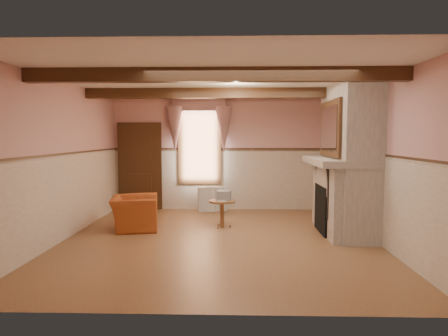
{
  "coord_description": "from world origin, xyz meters",
  "views": [
    {
      "loc": [
        0.29,
        -6.95,
        1.83
      ],
      "look_at": [
        0.07,
        0.8,
        1.21
      ],
      "focal_mm": 32.0,
      "sensor_mm": 36.0,
      "label": 1
    }
  ],
  "objects_px": {
    "bowl": "(341,156)",
    "oil_lamp": "(331,150)",
    "side_table": "(222,214)",
    "mantel_clock": "(332,152)",
    "armchair": "(135,213)",
    "radiator": "(212,199)"
  },
  "relations": [
    {
      "from": "bowl",
      "to": "armchair",
      "type": "bearing_deg",
      "value": 175.67
    },
    {
      "from": "mantel_clock",
      "to": "oil_lamp",
      "type": "xyz_separation_m",
      "value": [
        0.0,
        0.13,
        0.04
      ]
    },
    {
      "from": "armchair",
      "to": "oil_lamp",
      "type": "bearing_deg",
      "value": -93.45
    },
    {
      "from": "mantel_clock",
      "to": "armchair",
      "type": "bearing_deg",
      "value": -174.71
    },
    {
      "from": "armchair",
      "to": "oil_lamp",
      "type": "distance_m",
      "value": 4.16
    },
    {
      "from": "side_table",
      "to": "mantel_clock",
      "type": "xyz_separation_m",
      "value": [
        2.22,
        0.18,
        1.25
      ]
    },
    {
      "from": "armchair",
      "to": "bowl",
      "type": "height_order",
      "value": "bowl"
    },
    {
      "from": "armchair",
      "to": "mantel_clock",
      "type": "relative_size",
      "value": 4.16
    },
    {
      "from": "bowl",
      "to": "mantel_clock",
      "type": "height_order",
      "value": "mantel_clock"
    },
    {
      "from": "oil_lamp",
      "to": "radiator",
      "type": "bearing_deg",
      "value": 150.22
    },
    {
      "from": "armchair",
      "to": "bowl",
      "type": "bearing_deg",
      "value": -104.91
    },
    {
      "from": "side_table",
      "to": "mantel_clock",
      "type": "height_order",
      "value": "mantel_clock"
    },
    {
      "from": "bowl",
      "to": "oil_lamp",
      "type": "height_order",
      "value": "oil_lamp"
    },
    {
      "from": "side_table",
      "to": "oil_lamp",
      "type": "bearing_deg",
      "value": 8.02
    },
    {
      "from": "radiator",
      "to": "bowl",
      "type": "xyz_separation_m",
      "value": [
        2.51,
        -2.23,
        1.16
      ]
    },
    {
      "from": "armchair",
      "to": "side_table",
      "type": "bearing_deg",
      "value": -94.6
    },
    {
      "from": "oil_lamp",
      "to": "side_table",
      "type": "bearing_deg",
      "value": -171.98
    },
    {
      "from": "armchair",
      "to": "radiator",
      "type": "bearing_deg",
      "value": -47.09
    },
    {
      "from": "bowl",
      "to": "oil_lamp",
      "type": "distance_m",
      "value": 0.8
    },
    {
      "from": "radiator",
      "to": "bowl",
      "type": "distance_m",
      "value": 3.55
    },
    {
      "from": "side_table",
      "to": "bowl",
      "type": "distance_m",
      "value": 2.56
    },
    {
      "from": "radiator",
      "to": "mantel_clock",
      "type": "relative_size",
      "value": 2.92
    }
  ]
}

